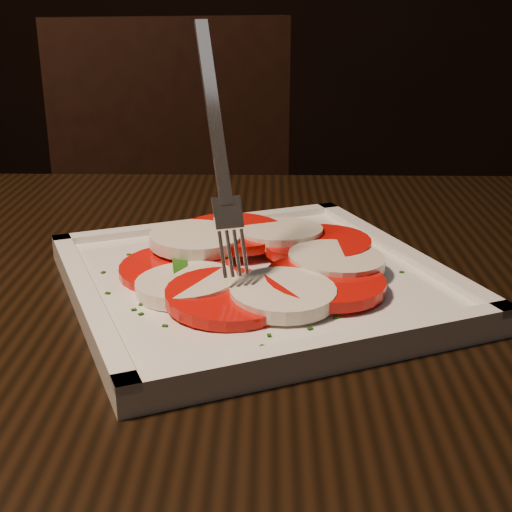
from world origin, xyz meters
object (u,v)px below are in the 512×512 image
table (207,418)px  fork (214,144)px  chair (187,261)px  plate (256,283)px

table → fork: size_ratio=7.37×
chair → plate: bearing=-95.8°
table → fork: 0.22m
plate → fork: (-0.03, -0.01, 0.11)m
chair → fork: bearing=-98.5°
chair → plate: (0.11, -0.64, 0.22)m
table → chair: 0.68m
chair → plate: size_ratio=3.41×
table → chair: bearing=96.2°
chair → fork: (0.08, -0.65, 0.34)m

